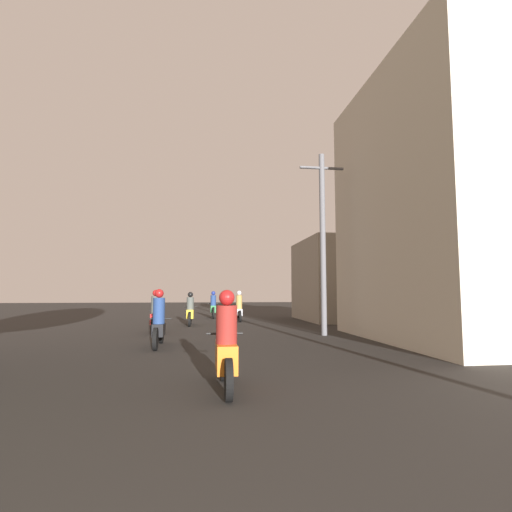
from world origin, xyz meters
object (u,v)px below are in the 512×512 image
(motorcycle_orange, at_px, (226,350))
(motorcycle_red, at_px, (156,315))
(motorcycle_yellow, at_px, (190,312))
(building_right_far, at_px, (352,280))
(motorcycle_black, at_px, (159,323))
(motorcycle_silver, at_px, (239,309))
(building_right_near, at_px, (447,206))
(utility_pole_far, at_px, (323,239))
(motorcycle_green, at_px, (213,307))

(motorcycle_orange, relative_size, motorcycle_red, 0.93)
(motorcycle_yellow, relative_size, building_right_far, 0.34)
(motorcycle_black, distance_m, motorcycle_silver, 9.83)
(building_right_near, distance_m, building_right_far, 9.63)
(motorcycle_red, xyz_separation_m, building_right_near, (9.30, -3.79, 3.56))
(motorcycle_orange, xyz_separation_m, motorcycle_silver, (1.50, 14.44, 0.02))
(motorcycle_orange, height_order, building_right_near, building_right_near)
(motorcycle_silver, bearing_deg, motorcycle_yellow, -136.68)
(utility_pole_far, bearing_deg, motorcycle_black, -157.61)
(motorcycle_black, bearing_deg, motorcycle_yellow, 91.26)
(motorcycle_yellow, bearing_deg, motorcycle_black, -98.64)
(motorcycle_yellow, bearing_deg, building_right_far, 12.48)
(utility_pole_far, bearing_deg, motorcycle_silver, 107.98)
(building_right_far, xyz_separation_m, utility_pole_far, (-3.87, -7.29, 1.23))
(motorcycle_silver, bearing_deg, motorcycle_orange, -96.26)
(motorcycle_black, relative_size, motorcycle_green, 1.06)
(motorcycle_red, distance_m, motorcycle_silver, 6.53)
(motorcycle_red, height_order, motorcycle_yellow, motorcycle_red)
(motorcycle_yellow, bearing_deg, motorcycle_green, 73.41)
(motorcycle_green, bearing_deg, motorcycle_black, -103.24)
(building_right_far, distance_m, utility_pole_far, 8.34)
(building_right_near, bearing_deg, motorcycle_orange, -144.21)
(motorcycle_orange, height_order, motorcycle_black, motorcycle_black)
(motorcycle_silver, bearing_deg, building_right_far, 1.10)
(motorcycle_black, bearing_deg, utility_pole_far, 28.79)
(motorcycle_black, xyz_separation_m, motorcycle_silver, (3.05, 9.34, -0.00))
(motorcycle_black, bearing_deg, motorcycle_red, 104.21)
(motorcycle_black, xyz_separation_m, building_right_far, (9.24, 9.50, 1.51))
(motorcycle_silver, height_order, building_right_far, building_right_far)
(motorcycle_orange, distance_m, building_right_far, 16.57)
(motorcycle_black, height_order, utility_pole_far, utility_pole_far)
(motorcycle_yellow, xyz_separation_m, utility_pole_far, (4.73, -4.83, 2.77))
(motorcycle_black, height_order, building_right_near, building_right_near)
(motorcycle_orange, relative_size, motorcycle_green, 0.95)
(motorcycle_orange, distance_m, motorcycle_black, 5.33)
(motorcycle_black, distance_m, building_right_near, 9.46)
(motorcycle_black, height_order, building_right_far, building_right_far)
(motorcycle_yellow, bearing_deg, motorcycle_orange, -89.16)
(motorcycle_yellow, xyz_separation_m, building_right_near, (8.13, -6.94, 3.59))
(motorcycle_silver, xyz_separation_m, motorcycle_green, (-1.26, 2.68, -0.01))
(motorcycle_orange, height_order, building_right_far, building_right_far)
(motorcycle_yellow, height_order, motorcycle_silver, motorcycle_silver)
(motorcycle_silver, bearing_deg, building_right_near, -58.60)
(motorcycle_red, distance_m, building_right_far, 11.37)
(motorcycle_yellow, distance_m, motorcycle_silver, 3.34)
(motorcycle_orange, relative_size, utility_pole_far, 0.29)
(building_right_near, bearing_deg, motorcycle_green, 120.32)
(motorcycle_orange, xyz_separation_m, utility_pole_far, (3.81, 7.31, 2.76))
(motorcycle_silver, bearing_deg, utility_pole_far, -72.36)
(motorcycle_black, relative_size, motorcycle_yellow, 1.06)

